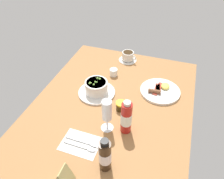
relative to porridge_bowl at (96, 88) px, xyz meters
The scene contains 11 objects.
ground_plane 13.75cm from the porridge_bowl, 62.36° to the left, with size 110.00×84.00×3.00cm, color #9E6B3D.
porridge_bowl is the anchor object (origin of this frame).
cutlery_setting 35.53cm from the porridge_bowl, 10.23° to the left, with size 13.11×17.64×0.90cm.
coffee_cup 39.96cm from the porridge_bowl, 169.06° to the left, with size 12.20×12.51×6.47cm.
creamer_jug 20.06cm from the porridge_bowl, 169.43° to the left, with size 5.80×4.87×5.23cm.
wine_glass 27.24cm from the porridge_bowl, 32.68° to the left, with size 6.14×6.14×17.37cm.
jam_jar 18.56cm from the porridge_bowl, 64.55° to the left, with size 5.24×5.24×4.84cm.
sauce_bottle_red 31.23cm from the porridge_bowl, 48.09° to the left, with size 5.17×5.17×18.46cm.
sauce_bottle_brown 46.64cm from the porridge_bowl, 25.98° to the left, with size 5.00×5.00×17.33cm.
breakfast_plate 36.56cm from the porridge_bowl, 110.52° to the left, with size 22.78×22.78×3.70cm.
menu_card 53.49cm from the porridge_bowl, ahead, with size 5.91×6.80×9.16cm.
Camera 1 is at (81.63, 27.34, 83.03)cm, focal length 35.36 mm.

